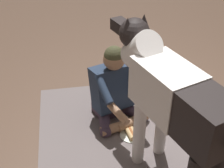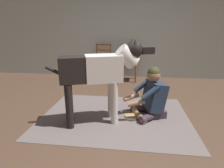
% 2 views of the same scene
% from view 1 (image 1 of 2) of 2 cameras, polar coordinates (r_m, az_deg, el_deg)
% --- Properties ---
extents(ground_plane, '(14.85, 14.85, 0.00)m').
position_cam_1_polar(ground_plane, '(3.08, 10.79, -10.20)').
color(ground_plane, brown).
extents(area_rug, '(2.35, 1.74, 0.01)m').
position_cam_1_polar(area_rug, '(2.90, 4.23, -12.87)').
color(area_rug, '#695E5E').
rests_on(area_rug, ground).
extents(person_sitting_on_floor, '(0.71, 0.60, 0.82)m').
position_cam_1_polar(person_sitting_on_floor, '(3.09, 0.50, -1.20)').
color(person_sitting_on_floor, '#402F40').
rests_on(person_sitting_on_floor, ground).
extents(large_dog, '(1.49, 0.65, 1.23)m').
position_cam_1_polar(large_dog, '(2.28, 10.78, -2.28)').
color(large_dog, silver).
rests_on(large_dog, ground).
extents(hot_dog_on_plate, '(0.23, 0.23, 0.06)m').
position_cam_1_polar(hot_dog_on_plate, '(3.06, 3.59, -9.11)').
color(hot_dog_on_plate, white).
rests_on(hot_dog_on_plate, ground).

